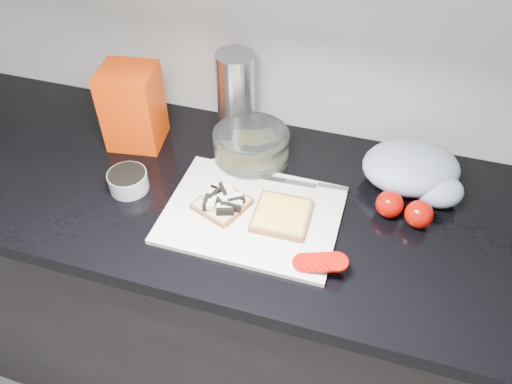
# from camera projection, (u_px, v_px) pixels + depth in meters

# --- Properties ---
(base_cabinet) EXTENTS (3.50, 0.60, 0.86)m
(base_cabinet) POSITION_uv_depth(u_px,v_px,m) (251.00, 302.00, 1.54)
(base_cabinet) COLOR black
(base_cabinet) RESTS_ON ground
(countertop) EXTENTS (3.50, 0.64, 0.04)m
(countertop) POSITION_uv_depth(u_px,v_px,m) (249.00, 199.00, 1.23)
(countertop) COLOR black
(countertop) RESTS_ON base_cabinet
(cutting_board) EXTENTS (0.40, 0.30, 0.01)m
(cutting_board) POSITION_uv_depth(u_px,v_px,m) (252.00, 214.00, 1.16)
(cutting_board) COLOR silver
(cutting_board) RESTS_ON countertop
(bread_left) EXTENTS (0.15, 0.15, 0.03)m
(bread_left) POSITION_uv_depth(u_px,v_px,m) (222.00, 202.00, 1.16)
(bread_left) COLOR beige
(bread_left) RESTS_ON cutting_board
(bread_right) EXTENTS (0.13, 0.13, 0.02)m
(bread_right) POSITION_uv_depth(u_px,v_px,m) (282.00, 215.00, 1.14)
(bread_right) COLOR beige
(bread_right) RESTS_ON cutting_board
(tomato_slices) EXTENTS (0.13, 0.07, 0.03)m
(tomato_slices) POSITION_uv_depth(u_px,v_px,m) (320.00, 262.00, 1.03)
(tomato_slices) COLOR #9C0B03
(tomato_slices) RESTS_ON cutting_board
(knife) EXTENTS (0.23, 0.03, 0.01)m
(knife) POSITION_uv_depth(u_px,v_px,m) (312.00, 185.00, 1.22)
(knife) COLOR silver
(knife) RESTS_ON cutting_board
(seed_tub) EXTENTS (0.10, 0.10, 0.05)m
(seed_tub) POSITION_uv_depth(u_px,v_px,m) (128.00, 180.00, 1.21)
(seed_tub) COLOR #939897
(seed_tub) RESTS_ON countertop
(tub_lid) EXTENTS (0.10, 0.10, 0.01)m
(tub_lid) POSITION_uv_depth(u_px,v_px,m) (223.00, 168.00, 1.28)
(tub_lid) COLOR silver
(tub_lid) RESTS_ON countertop
(glass_bowl) EXTENTS (0.20, 0.20, 0.08)m
(glass_bowl) POSITION_uv_depth(u_px,v_px,m) (251.00, 147.00, 1.28)
(glass_bowl) COLOR silver
(glass_bowl) RESTS_ON countertop
(bread_bag) EXTENTS (0.15, 0.15, 0.22)m
(bread_bag) POSITION_uv_depth(u_px,v_px,m) (133.00, 107.00, 1.29)
(bread_bag) COLOR red
(bread_bag) RESTS_ON countertop
(steel_canister) EXTENTS (0.10, 0.10, 0.24)m
(steel_canister) POSITION_uv_depth(u_px,v_px,m) (236.00, 96.00, 1.31)
(steel_canister) COLOR #AAAAAF
(steel_canister) RESTS_ON countertop
(grocery_bag) EXTENTS (0.28, 0.24, 0.10)m
(grocery_bag) POSITION_uv_depth(u_px,v_px,m) (415.00, 170.00, 1.20)
(grocery_bag) COLOR #9FAAC4
(grocery_bag) RESTS_ON countertop
(whole_tomatoes) EXTENTS (0.13, 0.08, 0.06)m
(whole_tomatoes) POSITION_uv_depth(u_px,v_px,m) (404.00, 209.00, 1.13)
(whole_tomatoes) COLOR #9C0B03
(whole_tomatoes) RESTS_ON countertop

